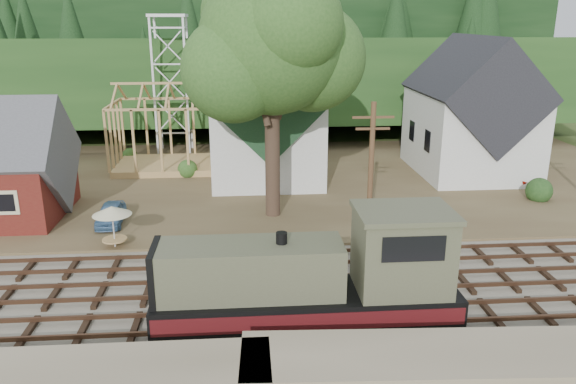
{
  "coord_description": "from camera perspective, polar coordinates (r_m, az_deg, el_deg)",
  "views": [
    {
      "loc": [
        0.31,
        -23.21,
        12.14
      ],
      "look_at": [
        2.63,
        6.0,
        3.0
      ],
      "focal_mm": 35.0,
      "sensor_mm": 36.0,
      "label": 1
    }
  ],
  "objects": [
    {
      "name": "ground",
      "position": [
        26.2,
        -4.78,
        -10.35
      ],
      "size": [
        140.0,
        140.0,
        0.0
      ],
      "primitive_type": "plane",
      "color": "#384C1E",
      "rests_on": "ground"
    },
    {
      "name": "railroad_bed",
      "position": [
        26.16,
        -4.79,
        -10.2
      ],
      "size": [
        64.0,
        11.0,
        0.16
      ],
      "primitive_type": "cube",
      "color": "#726B5B",
      "rests_on": "ground"
    },
    {
      "name": "village_flat",
      "position": [
        42.92,
        -4.78,
        1.04
      ],
      "size": [
        64.0,
        26.0,
        0.3
      ],
      "primitive_type": "cube",
      "color": "brown",
      "rests_on": "ground"
    },
    {
      "name": "hillside",
      "position": [
        66.33,
        -4.77,
        6.72
      ],
      "size": [
        70.0,
        28.96,
        12.74
      ],
      "primitive_type": "cube",
      "rotation": [
        -0.17,
        0.0,
        0.0
      ],
      "color": "#1E3F19",
      "rests_on": "ground"
    },
    {
      "name": "ridge",
      "position": [
        82.12,
        -4.77,
        8.77
      ],
      "size": [
        80.0,
        20.0,
        12.0
      ],
      "primitive_type": "cube",
      "color": "black",
      "rests_on": "ground"
    },
    {
      "name": "church",
      "position": [
        43.49,
        -2.28,
        8.1
      ],
      "size": [
        8.4,
        15.17,
        13.0
      ],
      "color": "silver",
      "rests_on": "village_flat"
    },
    {
      "name": "farmhouse",
      "position": [
        46.34,
        18.11,
        7.44
      ],
      "size": [
        8.4,
        10.8,
        10.6
      ],
      "color": "silver",
      "rests_on": "village_flat"
    },
    {
      "name": "timber_frame",
      "position": [
        46.51,
        -12.33,
        5.93
      ],
      "size": [
        8.2,
        6.2,
        6.99
      ],
      "color": "tan",
      "rests_on": "village_flat"
    },
    {
      "name": "lattice_tower",
      "position": [
        51.64,
        -11.95,
        14.63
      ],
      "size": [
        3.2,
        3.2,
        12.12
      ],
      "color": "silver",
      "rests_on": "village_flat"
    },
    {
      "name": "big_tree",
      "position": [
        33.4,
        -1.39,
        14.02
      ],
      "size": [
        10.9,
        8.4,
        14.7
      ],
      "color": "#38281E",
      "rests_on": "village_flat"
    },
    {
      "name": "telegraph_pole_near",
      "position": [
        30.24,
        8.4,
        2.0
      ],
      "size": [
        2.2,
        0.28,
        8.0
      ],
      "color": "#4C331E",
      "rests_on": "ground"
    },
    {
      "name": "locomotive",
      "position": [
        22.73,
        3.1,
        -8.83
      ],
      "size": [
        12.06,
        3.01,
        4.82
      ],
      "color": "black",
      "rests_on": "railroad_bed"
    },
    {
      "name": "car_blue",
      "position": [
        35.14,
        -17.56,
        -2.13
      ],
      "size": [
        1.61,
        3.71,
        1.25
      ],
      "primitive_type": "imported",
      "rotation": [
        0.0,
        0.0,
        0.04
      ],
      "color": "#4F7BA9",
      "rests_on": "village_flat"
    },
    {
      "name": "car_red",
      "position": [
        44.53,
        20.57,
        1.61
      ],
      "size": [
        4.93,
        3.65,
        1.25
      ],
      "primitive_type": "imported",
      "rotation": [
        0.0,
        0.0,
        1.17
      ],
      "color": "red",
      "rests_on": "village_flat"
    },
    {
      "name": "patio_set",
      "position": [
        31.19,
        -17.45,
        -2.0
      ],
      "size": [
        2.06,
        2.06,
        2.29
      ],
      "color": "silver",
      "rests_on": "village_flat"
    }
  ]
}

